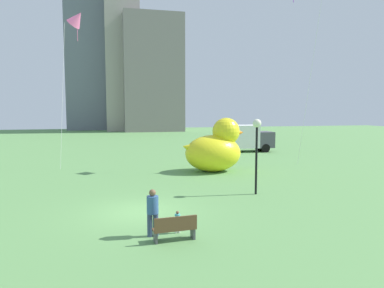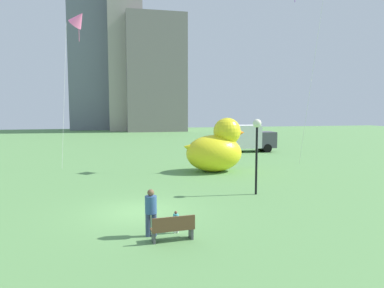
% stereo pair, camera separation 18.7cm
% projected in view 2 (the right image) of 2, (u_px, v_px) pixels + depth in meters
% --- Properties ---
extents(ground_plane, '(140.00, 140.00, 0.00)m').
position_uv_depth(ground_plane, '(140.00, 212.00, 15.74)').
color(ground_plane, '#5C8F4F').
extents(park_bench, '(1.54, 0.57, 0.90)m').
position_uv_depth(park_bench, '(173.00, 228.00, 12.18)').
color(park_bench, brown).
rests_on(park_bench, ground).
extents(person_adult, '(0.42, 0.42, 1.72)m').
position_uv_depth(person_adult, '(151.00, 210.00, 12.62)').
color(person_adult, '#38476B').
rests_on(person_adult, ground).
extents(person_child, '(0.20, 0.20, 0.83)m').
position_uv_depth(person_child, '(176.00, 221.00, 12.99)').
color(person_child, silver).
rests_on(person_child, ground).
extents(giant_inflatable_duck, '(4.74, 3.04, 3.93)m').
position_uv_depth(giant_inflatable_duck, '(216.00, 149.00, 25.74)').
color(giant_inflatable_duck, yellow).
rests_on(giant_inflatable_duck, ground).
extents(lamppost, '(0.45, 0.45, 4.04)m').
position_uv_depth(lamppost, '(257.00, 137.00, 18.65)').
color(lamppost, black).
rests_on(lamppost, ground).
extents(box_truck, '(6.09, 2.63, 2.85)m').
position_uv_depth(box_truck, '(245.00, 138.00, 37.72)').
color(box_truck, white).
rests_on(box_truck, ground).
extents(city_skyline, '(23.73, 17.14, 37.27)m').
position_uv_depth(city_skyline, '(121.00, 60.00, 75.53)').
color(city_skyline, slate).
rests_on(city_skyline, ground).
extents(kite_pink, '(2.43, 2.55, 12.25)m').
position_uv_depth(kite_pink, '(78.00, 19.00, 27.14)').
color(kite_pink, silver).
rests_on(kite_pink, ground).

